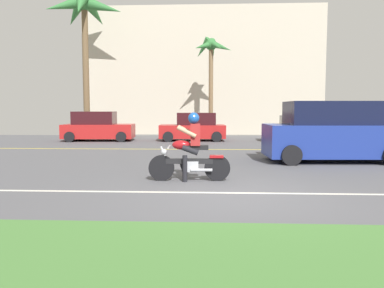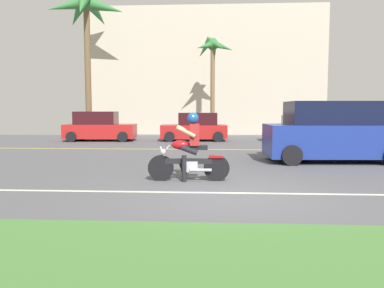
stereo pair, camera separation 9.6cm
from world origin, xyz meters
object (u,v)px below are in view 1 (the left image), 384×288
(motorcyclist, at_px, (190,152))
(suv_nearby, at_px, (333,132))
(parked_car_2, at_px, (298,129))
(palm_tree_1, at_px, (84,14))
(parked_car_0, at_px, (98,127))
(palm_tree_0, at_px, (211,55))
(parked_car_1, at_px, (194,128))

(motorcyclist, relative_size, suv_nearby, 0.43)
(parked_car_2, xyz_separation_m, palm_tree_1, (-12.73, 2.75, 7.03))
(motorcyclist, distance_m, parked_car_0, 13.30)
(motorcyclist, distance_m, palm_tree_1, 18.16)
(palm_tree_0, xyz_separation_m, palm_tree_1, (-7.92, 0.39, 2.63))
(motorcyclist, distance_m, suv_nearby, 5.96)
(palm_tree_1, bearing_deg, parked_car_1, -21.65)
(parked_car_0, bearing_deg, suv_nearby, -38.06)
(motorcyclist, bearing_deg, palm_tree_1, 116.36)
(parked_car_2, bearing_deg, palm_tree_0, 153.90)
(parked_car_0, bearing_deg, motorcyclist, -64.00)
(parked_car_1, bearing_deg, parked_car_0, -176.77)
(motorcyclist, xyz_separation_m, palm_tree_1, (-7.44, 15.02, 6.99))
(suv_nearby, distance_m, palm_tree_1, 17.76)
(parked_car_1, height_order, palm_tree_0, palm_tree_0)
(parked_car_1, distance_m, palm_tree_1, 10.23)
(suv_nearby, relative_size, palm_tree_1, 0.50)
(motorcyclist, relative_size, parked_car_1, 0.54)
(motorcyclist, xyz_separation_m, parked_car_2, (5.29, 12.27, -0.04))
(motorcyclist, height_order, palm_tree_1, palm_tree_1)
(parked_car_0, relative_size, palm_tree_1, 0.43)
(parked_car_0, bearing_deg, parked_car_1, 3.23)
(suv_nearby, relative_size, parked_car_2, 1.24)
(motorcyclist, xyz_separation_m, parked_car_0, (-5.83, 11.96, 0.05))
(parked_car_1, bearing_deg, palm_tree_1, 158.35)
(parked_car_2, height_order, palm_tree_0, palm_tree_0)
(parked_car_1, bearing_deg, parked_car_2, 0.12)
(parked_car_2, xyz_separation_m, palm_tree_0, (-4.81, 2.36, 4.40))
(motorcyclist, bearing_deg, palm_tree_0, 88.13)
(motorcyclist, distance_m, parked_car_1, 12.27)
(parked_car_0, height_order, parked_car_1, parked_car_0)
(suv_nearby, relative_size, palm_tree_0, 0.75)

